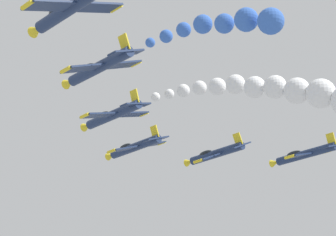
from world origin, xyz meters
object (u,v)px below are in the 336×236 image
airplane_trailing (70,8)px  airplane_right_outer (305,154)px  airplane_left_outer (99,67)px  airplane_left_inner (112,115)px  airplane_right_inner (216,154)px  airplane_lead (134,147)px

airplane_trailing → airplane_right_outer: bearing=9.8°
airplane_left_outer → airplane_right_outer: (34.54, 0.11, -0.84)m
airplane_left_inner → airplane_right_inner: 17.69m
airplane_left_outer → airplane_right_outer: size_ratio=1.00×
airplane_left_outer → airplane_lead: bearing=40.4°
airplane_left_outer → airplane_trailing: airplane_left_outer is taller
airplane_left_outer → airplane_trailing: 11.40m
airplane_left_inner → airplane_trailing: bearing=-137.2°
airplane_right_inner → airplane_left_outer: airplane_left_outer is taller
airplane_left_outer → airplane_trailing: (-8.70, -7.36, -0.26)m
airplane_right_inner → airplane_lead: bearing=145.9°
airplane_left_inner → airplane_right_inner: bearing=-0.7°
airplane_left_inner → airplane_trailing: 24.54m
airplane_right_inner → airplane_right_outer: (7.56, -8.99, -0.50)m
airplane_lead → airplane_left_inner: airplane_left_inner is taller
airplane_right_outer → airplane_left_inner: bearing=160.0°
airplane_lead → airplane_left_outer: airplane_left_outer is taller
airplane_left_inner → airplane_right_outer: 26.89m
airplane_left_outer → airplane_right_outer: 34.55m
airplane_right_inner → airplane_right_outer: 11.76m
airplane_right_inner → airplane_left_inner: bearing=179.3°
airplane_lead → airplane_right_inner: airplane_right_inner is taller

